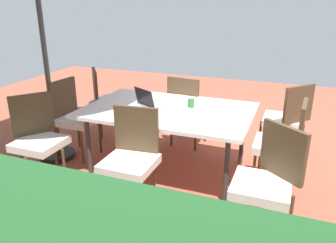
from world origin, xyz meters
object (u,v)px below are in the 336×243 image
object	(u,v)px
dining_table	(168,113)
chair_south	(187,107)
chair_southwest	(287,117)
chair_northwest	(267,178)
cup	(191,103)
chair_west	(284,141)
chair_east	(74,114)
chair_northeast	(38,136)
laptop	(149,102)
chair_north	(131,155)
chair_southeast	(107,98)

from	to	relation	value
dining_table	chair_south	world-z (taller)	chair_south
chair_southwest	chair_northwest	bearing A→B (deg)	38.64
chair_northwest	cup	bearing A→B (deg)	173.29
chair_southwest	chair_south	size ratio (longest dim) A/B	1.00
chair_west	chair_northwest	bearing A→B (deg)	-2.36
chair_southwest	chair_east	bearing A→B (deg)	-29.80
chair_east	chair_west	world-z (taller)	same
dining_table	chair_west	distance (m)	1.27
chair_west	chair_northeast	world-z (taller)	same
laptop	chair_north	bearing A→B (deg)	131.95
chair_south	cup	size ratio (longest dim) A/B	10.24
chair_north	cup	xyz separation A→B (m)	(-0.27, -0.96, 0.26)
chair_north	chair_southwest	bearing A→B (deg)	46.19
chair_south	chair_west	bearing A→B (deg)	157.34
chair_west	cup	bearing A→B (deg)	-93.32
chair_southeast	chair_east	distance (m)	0.78
chair_northwest	chair_northeast	xyz separation A→B (m)	(2.36, -0.03, 0.00)
chair_east	chair_north	size ratio (longest dim) A/B	1.00
chair_north	chair_southeast	bearing A→B (deg)	122.13
dining_table	chair_west	world-z (taller)	chair_west
chair_east	chair_northwest	xyz separation A→B (m)	(-2.44, 0.77, 0.00)
chair_west	chair_southwest	bearing A→B (deg)	-176.24
chair_southeast	chair_south	world-z (taller)	same
chair_southeast	cup	size ratio (longest dim) A/B	10.24
chair_southeast	chair_west	bearing A→B (deg)	-142.79
chair_southwest	chair_northeast	bearing A→B (deg)	-15.48
chair_east	chair_northwest	world-z (taller)	same
chair_northwest	chair_southwest	world-z (taller)	same
chair_northeast	cup	xyz separation A→B (m)	(-1.41, -0.92, 0.26)
dining_table	cup	size ratio (longest dim) A/B	19.42
chair_east	chair_south	distance (m)	1.47
dining_table	chair_west	size ratio (longest dim) A/B	1.90
chair_east	chair_northeast	xyz separation A→B (m)	(-0.08, 0.74, 0.00)
chair_northwest	chair_northeast	size ratio (longest dim) A/B	1.00
chair_northwest	chair_west	size ratio (longest dim) A/B	1.00
chair_south	cup	distance (m)	0.70
chair_east	cup	xyz separation A→B (m)	(-1.48, -0.18, 0.26)
chair_south	chair_northeast	bearing A→B (deg)	59.71
chair_east	chair_south	size ratio (longest dim) A/B	1.00
dining_table	laptop	size ratio (longest dim) A/B	4.65
chair_north	laptop	world-z (taller)	same
chair_south	chair_northwest	bearing A→B (deg)	134.44
chair_west	cup	world-z (taller)	chair_west
laptop	cup	xyz separation A→B (m)	(-0.46, -0.13, 0.00)
chair_west	chair_south	distance (m)	1.47
dining_table	chair_north	world-z (taller)	chair_north
chair_north	chair_northeast	bearing A→B (deg)	172.19
chair_east	cup	bearing A→B (deg)	-78.02
chair_southwest	chair_west	bearing A→B (deg)	41.78
chair_southwest	laptop	distance (m)	1.71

